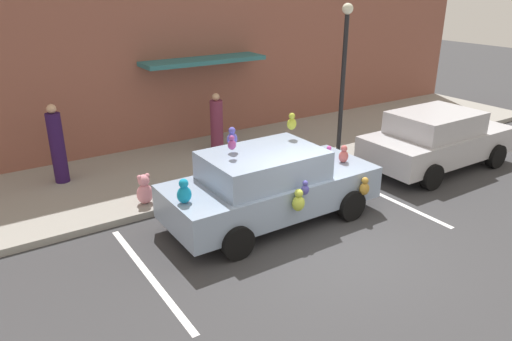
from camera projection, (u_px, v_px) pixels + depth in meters
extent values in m
plane|color=#38383A|center=(332.00, 247.00, 9.05)|extent=(60.00, 60.00, 0.00)
cube|color=gray|center=(208.00, 164.00, 12.90)|extent=(24.00, 4.00, 0.15)
cube|color=brown|center=(168.00, 36.00, 13.42)|extent=(24.00, 0.30, 6.40)
cube|color=#2D6C72|center=(203.00, 60.00, 13.63)|extent=(3.60, 1.10, 0.12)
cube|color=silver|center=(385.00, 197.00, 11.11)|extent=(0.12, 3.60, 0.01)
cube|color=silver|center=(149.00, 275.00, 8.17)|extent=(0.12, 3.60, 0.01)
cube|color=#8BA0BA|center=(272.00, 191.00, 9.85)|extent=(4.46, 1.79, 0.68)
cube|color=#8BA0BA|center=(263.00, 165.00, 9.50)|extent=(2.32, 1.58, 0.56)
cylinder|color=black|center=(298.00, 177.00, 11.37)|extent=(0.64, 0.22, 0.64)
cylinder|color=black|center=(351.00, 205.00, 9.97)|extent=(0.64, 0.22, 0.64)
cylinder|color=black|center=(193.00, 206.00, 9.96)|extent=(0.64, 0.22, 0.64)
cylinder|color=black|center=(237.00, 242.00, 8.57)|extent=(0.64, 0.22, 0.64)
ellipsoid|color=#B95452|center=(344.00, 157.00, 10.39)|extent=(0.23, 0.18, 0.27)
sphere|color=#B95452|center=(344.00, 148.00, 10.32)|extent=(0.14, 0.14, 0.14)
ellipsoid|color=#1693C1|center=(184.00, 195.00, 8.49)|extent=(0.27, 0.22, 0.32)
sphere|color=#1693C1|center=(184.00, 183.00, 8.41)|extent=(0.17, 0.17, 0.17)
ellipsoid|color=#B08330|center=(364.00, 189.00, 9.90)|extent=(0.23, 0.19, 0.27)
sphere|color=#B08330|center=(365.00, 181.00, 9.83)|extent=(0.15, 0.15, 0.15)
ellipsoid|color=#A1428A|center=(232.00, 145.00, 8.96)|extent=(0.16, 0.13, 0.19)
sphere|color=#A1428A|center=(232.00, 138.00, 8.92)|extent=(0.10, 0.10, 0.10)
ellipsoid|color=#D84EB1|center=(329.00, 154.00, 10.66)|extent=(0.16, 0.13, 0.19)
sphere|color=#D84EB1|center=(329.00, 148.00, 10.61)|extent=(0.10, 0.10, 0.10)
ellipsoid|color=purple|center=(222.00, 172.00, 9.50)|extent=(0.26, 0.21, 0.30)
sphere|color=purple|center=(222.00, 162.00, 9.42)|extent=(0.16, 0.16, 0.16)
ellipsoid|color=#5350C0|center=(232.00, 139.00, 9.31)|extent=(0.21, 0.17, 0.25)
sphere|color=#5350C0|center=(232.00, 130.00, 9.24)|extent=(0.14, 0.14, 0.14)
ellipsoid|color=#B9CB43|center=(298.00, 203.00, 8.96)|extent=(0.26, 0.21, 0.30)
sphere|color=#B9CB43|center=(299.00, 193.00, 8.88)|extent=(0.16, 0.16, 0.16)
ellipsoid|color=#4B47A4|center=(305.00, 190.00, 9.00)|extent=(0.17, 0.14, 0.20)
sphere|color=#4B47A4|center=(305.00, 183.00, 8.95)|extent=(0.11, 0.11, 0.11)
ellipsoid|color=#943E98|center=(299.00, 154.00, 10.58)|extent=(0.20, 0.16, 0.23)
sphere|color=#943E98|center=(299.00, 147.00, 10.52)|extent=(0.13, 0.13, 0.13)
ellipsoid|color=#A7B231|center=(292.00, 124.00, 10.06)|extent=(0.21, 0.17, 0.25)
sphere|color=#A7B231|center=(292.00, 116.00, 10.00)|extent=(0.13, 0.13, 0.13)
ellipsoid|color=#46D9BB|center=(220.00, 178.00, 9.31)|extent=(0.18, 0.15, 0.22)
sphere|color=#46D9BB|center=(220.00, 171.00, 9.26)|extent=(0.12, 0.12, 0.12)
cube|color=#B7B7BC|center=(437.00, 144.00, 12.66)|extent=(4.23, 1.80, 0.68)
cube|color=#B7B7BC|center=(435.00, 123.00, 12.32)|extent=(2.20, 1.59, 0.56)
cylinder|color=black|center=(439.00, 139.00, 14.15)|extent=(0.64, 0.22, 0.64)
cylinder|color=black|center=(496.00, 156.00, 12.75)|extent=(0.64, 0.22, 0.64)
cylinder|color=black|center=(376.00, 155.00, 12.81)|extent=(0.64, 0.22, 0.64)
cylinder|color=black|center=(432.00, 177.00, 11.41)|extent=(0.64, 0.22, 0.64)
ellipsoid|color=pink|center=(145.00, 194.00, 10.37)|extent=(0.36, 0.30, 0.45)
sphere|color=pink|center=(144.00, 180.00, 10.25)|extent=(0.25, 0.25, 0.25)
sphere|color=pink|center=(139.00, 177.00, 10.17)|extent=(0.10, 0.10, 0.10)
sphere|color=pink|center=(147.00, 176.00, 10.26)|extent=(0.10, 0.10, 0.10)
cylinder|color=black|center=(342.00, 88.00, 12.70)|extent=(0.12, 0.12, 3.72)
sphere|color=#EAEACC|center=(348.00, 9.00, 11.96)|extent=(0.28, 0.28, 0.28)
cylinder|color=#702B45|center=(217.00, 125.00, 13.56)|extent=(0.36, 0.36, 1.41)
sphere|color=tan|center=(216.00, 97.00, 13.26)|extent=(0.20, 0.20, 0.20)
cylinder|color=#2A1344|center=(58.00, 148.00, 11.28)|extent=(0.34, 0.34, 1.69)
sphere|color=tan|center=(51.00, 109.00, 10.92)|extent=(0.22, 0.22, 0.22)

